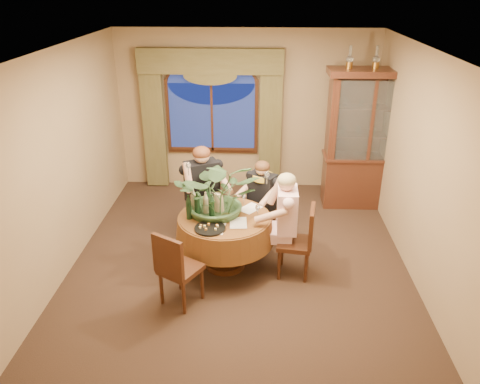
{
  "coord_description": "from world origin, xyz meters",
  "views": [
    {
      "loc": [
        0.25,
        -5.56,
        3.56
      ],
      "look_at": [
        0.01,
        -0.25,
        1.1
      ],
      "focal_mm": 35.0,
      "sensor_mm": 36.0,
      "label": 1
    }
  ],
  "objects_px": {
    "oil_lamp_center": "(377,57)",
    "chair_front_left": "(181,267)",
    "wine_bottle_3": "(207,200)",
    "person_pink": "(286,222)",
    "person_scarf": "(262,201)",
    "wine_bottle_1": "(197,205)",
    "olive_bowl": "(227,217)",
    "centerpiece_plant": "(218,165)",
    "wine_bottle_0": "(189,207)",
    "person_back": "(202,194)",
    "chair_back_right": "(258,210)",
    "chair_right": "(294,241)",
    "chair_back": "(208,204)",
    "stoneware_vase": "(219,203)",
    "wine_bottle_2": "(193,201)",
    "oil_lamp_left": "(350,57)",
    "wine_bottle_5": "(206,204)",
    "dining_table": "(225,241)",
    "oil_lamp_right": "(403,57)",
    "china_cabinet": "(367,140)",
    "wine_bottle_4": "(212,206)"
  },
  "relations": [
    {
      "from": "stoneware_vase",
      "to": "person_pink",
      "type": "bearing_deg",
      "value": -8.0
    },
    {
      "from": "wine_bottle_3",
      "to": "person_pink",
      "type": "bearing_deg",
      "value": -8.07
    },
    {
      "from": "person_back",
      "to": "wine_bottle_2",
      "type": "height_order",
      "value": "person_back"
    },
    {
      "from": "oil_lamp_right",
      "to": "wine_bottle_3",
      "type": "height_order",
      "value": "oil_lamp_right"
    },
    {
      "from": "chair_back_right",
      "to": "chair_back",
      "type": "bearing_deg",
      "value": 19.82
    },
    {
      "from": "chair_back_right",
      "to": "olive_bowl",
      "type": "height_order",
      "value": "chair_back_right"
    },
    {
      "from": "chair_right",
      "to": "person_scarf",
      "type": "height_order",
      "value": "person_scarf"
    },
    {
      "from": "olive_bowl",
      "to": "wine_bottle_2",
      "type": "relative_size",
      "value": 0.45
    },
    {
      "from": "wine_bottle_0",
      "to": "wine_bottle_4",
      "type": "distance_m",
      "value": 0.29
    },
    {
      "from": "olive_bowl",
      "to": "wine_bottle_0",
      "type": "bearing_deg",
      "value": -176.67
    },
    {
      "from": "wine_bottle_2",
      "to": "oil_lamp_center",
      "type": "bearing_deg",
      "value": 36.22
    },
    {
      "from": "dining_table",
      "to": "person_pink",
      "type": "height_order",
      "value": "person_pink"
    },
    {
      "from": "chair_right",
      "to": "person_pink",
      "type": "distance_m",
      "value": 0.26
    },
    {
      "from": "chair_right",
      "to": "chair_back_right",
      "type": "xyz_separation_m",
      "value": [
        -0.47,
        0.88,
        0.0
      ]
    },
    {
      "from": "chair_back",
      "to": "chair_front_left",
      "type": "bearing_deg",
      "value": 65.45
    },
    {
      "from": "dining_table",
      "to": "wine_bottle_4",
      "type": "distance_m",
      "value": 0.56
    },
    {
      "from": "china_cabinet",
      "to": "chair_back",
      "type": "height_order",
      "value": "china_cabinet"
    },
    {
      "from": "chair_back_right",
      "to": "person_scarf",
      "type": "bearing_deg",
      "value": -164.82
    },
    {
      "from": "oil_lamp_right",
      "to": "person_back",
      "type": "bearing_deg",
      "value": -156.41
    },
    {
      "from": "person_pink",
      "to": "wine_bottle_3",
      "type": "xyz_separation_m",
      "value": [
        -1.04,
        0.15,
        0.23
      ]
    },
    {
      "from": "person_pink",
      "to": "stoneware_vase",
      "type": "xyz_separation_m",
      "value": [
        -0.88,
        0.12,
        0.2
      ]
    },
    {
      "from": "person_pink",
      "to": "chair_front_left",
      "type": "bearing_deg",
      "value": 121.93
    },
    {
      "from": "china_cabinet",
      "to": "wine_bottle_2",
      "type": "relative_size",
      "value": 6.91
    },
    {
      "from": "oil_lamp_left",
      "to": "chair_right",
      "type": "relative_size",
      "value": 0.35
    },
    {
      "from": "wine_bottle_1",
      "to": "wine_bottle_3",
      "type": "relative_size",
      "value": 1.0
    },
    {
      "from": "chair_back_right",
      "to": "wine_bottle_5",
      "type": "bearing_deg",
      "value": 77.3
    },
    {
      "from": "chair_back_right",
      "to": "wine_bottle_3",
      "type": "xyz_separation_m",
      "value": [
        -0.67,
        -0.61,
        0.44
      ]
    },
    {
      "from": "china_cabinet",
      "to": "wine_bottle_0",
      "type": "relative_size",
      "value": 6.91
    },
    {
      "from": "oil_lamp_left",
      "to": "person_pink",
      "type": "relative_size",
      "value": 0.25
    },
    {
      "from": "wine_bottle_4",
      "to": "person_scarf",
      "type": "bearing_deg",
      "value": 50.31
    },
    {
      "from": "oil_lamp_right",
      "to": "chair_back_right",
      "type": "distance_m",
      "value": 3.16
    },
    {
      "from": "oil_lamp_center",
      "to": "chair_front_left",
      "type": "distance_m",
      "value": 4.3
    },
    {
      "from": "person_scarf",
      "to": "wine_bottle_0",
      "type": "bearing_deg",
      "value": 74.8
    },
    {
      "from": "centerpiece_plant",
      "to": "person_scarf",
      "type": "bearing_deg",
      "value": 47.27
    },
    {
      "from": "person_scarf",
      "to": "wine_bottle_0",
      "type": "distance_m",
      "value": 1.27
    },
    {
      "from": "oil_lamp_center",
      "to": "oil_lamp_left",
      "type": "bearing_deg",
      "value": 180.0
    },
    {
      "from": "oil_lamp_left",
      "to": "oil_lamp_right",
      "type": "height_order",
      "value": "same"
    },
    {
      "from": "person_scarf",
      "to": "wine_bottle_1",
      "type": "xyz_separation_m",
      "value": [
        -0.83,
        -0.75,
        0.29
      ]
    },
    {
      "from": "wine_bottle_3",
      "to": "wine_bottle_5",
      "type": "relative_size",
      "value": 1.0
    },
    {
      "from": "wine_bottle_1",
      "to": "chair_back",
      "type": "bearing_deg",
      "value": 87.94
    },
    {
      "from": "wine_bottle_5",
      "to": "dining_table",
      "type": "bearing_deg",
      "value": -4.79
    },
    {
      "from": "oil_lamp_left",
      "to": "stoneware_vase",
      "type": "distance_m",
      "value": 3.07
    },
    {
      "from": "olive_bowl",
      "to": "wine_bottle_1",
      "type": "relative_size",
      "value": 0.45
    },
    {
      "from": "olive_bowl",
      "to": "wine_bottle_3",
      "type": "relative_size",
      "value": 0.45
    },
    {
      "from": "person_scarf",
      "to": "wine_bottle_0",
      "type": "height_order",
      "value": "person_scarf"
    },
    {
      "from": "wine_bottle_0",
      "to": "wine_bottle_4",
      "type": "xyz_separation_m",
      "value": [
        0.29,
        0.04,
        0.0
      ]
    },
    {
      "from": "wine_bottle_3",
      "to": "oil_lamp_center",
      "type": "bearing_deg",
      "value": 37.72
    },
    {
      "from": "wine_bottle_4",
      "to": "chair_back",
      "type": "bearing_deg",
      "value": 99.57
    },
    {
      "from": "person_pink",
      "to": "person_back",
      "type": "relative_size",
      "value": 0.94
    },
    {
      "from": "centerpiece_plant",
      "to": "oil_lamp_center",
      "type": "bearing_deg",
      "value": 39.93
    }
  ]
}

